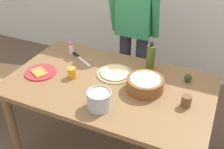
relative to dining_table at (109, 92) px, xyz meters
The scene contains 12 objects.
dining_table is the anchor object (origin of this frame).
person_cook 0.81m from the dining_table, 95.89° to the left, with size 0.49×0.25×1.62m.
pizza_raw_on_board 0.17m from the dining_table, 94.75° to the left, with size 0.30×0.30×0.02m.
plate_with_slice 0.60m from the dining_table, 169.96° to the right, with size 0.26×0.26×0.02m.
popcorn_bowl 0.32m from the dining_table, ahead, with size 0.28×0.28×0.11m.
olive_oil_bottle 0.45m from the dining_table, 55.50° to the left, with size 0.07×0.07×0.26m.
steel_pot 0.34m from the dining_table, 78.90° to the right, with size 0.17×0.17×0.13m.
cup_orange 0.34m from the dining_table, behind, with size 0.07×0.07×0.09m, color orange.
cup_small_brown 0.62m from the dining_table, ahead, with size 0.07×0.07×0.09m, color brown.
salt_shaker 0.63m from the dining_table, 150.30° to the left, with size 0.04×0.04×0.11m.
chef_knife 0.49m from the dining_table, 149.19° to the left, with size 0.26×0.17×0.02m.
avocado 0.63m from the dining_table, 26.14° to the left, with size 0.06×0.06×0.07m, color #2D4219.
Camera 1 is at (0.74, -1.59, 1.97)m, focal length 43.54 mm.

